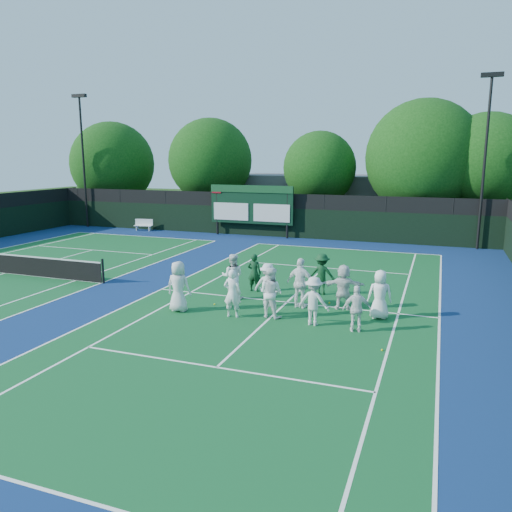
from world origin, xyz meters
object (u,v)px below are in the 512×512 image
(scoreboard, at_px, (251,205))
(bench, at_px, (144,224))
(tennis_net, at_px, (5,263))
(coach_left, at_px, (254,273))

(scoreboard, height_order, bench, scoreboard)
(tennis_net, xyz_separation_m, bench, (-1.59, 14.36, -0.02))
(tennis_net, distance_m, bench, 14.45)
(scoreboard, xyz_separation_m, tennis_net, (-6.99, -14.59, -1.70))
(scoreboard, height_order, tennis_net, scoreboard)
(scoreboard, xyz_separation_m, bench, (-8.57, -0.22, -1.72))
(scoreboard, bearing_deg, tennis_net, -115.60)
(bench, height_order, coach_left, coach_left)
(scoreboard, bearing_deg, bench, -178.51)
(scoreboard, distance_m, tennis_net, 16.26)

